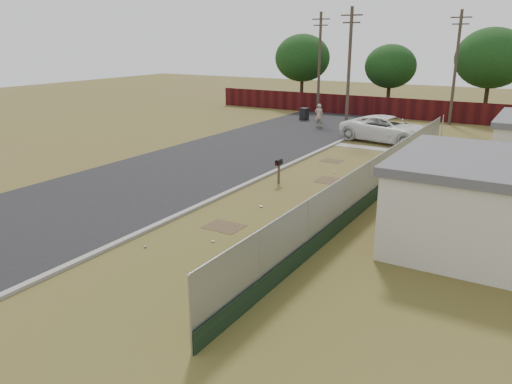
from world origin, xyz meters
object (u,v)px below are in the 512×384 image
Objects in this scene: fire_hydrant at (206,311)px; mailbox at (279,164)px; pedestrian at (319,115)px; trash_bin at (304,114)px; pickup_truck at (388,129)px.

fire_hydrant is 0.78× the size of mailbox.
pedestrian is 3.63m from trash_bin.
fire_hydrant is at bearing 91.34° from pedestrian.
trash_bin is at bearing 111.35° from fire_hydrant.
fire_hydrant is 29.90m from pedestrian.
pickup_truck is 3.48× the size of pedestrian.
pedestrian is at bearing 107.31° from mailbox.
mailbox is 16.95m from pedestrian.
trash_bin is at bearing 66.16° from pickup_truck.
mailbox is at bearing -177.77° from pickup_truck.
mailbox is 12.95m from pickup_truck.
mailbox reaches higher than fire_hydrant.
pickup_truck is 6.18× the size of trash_bin.
pickup_truck is 7.38m from pedestrian.
pedestrian is at bearing 108.65° from fire_hydrant.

